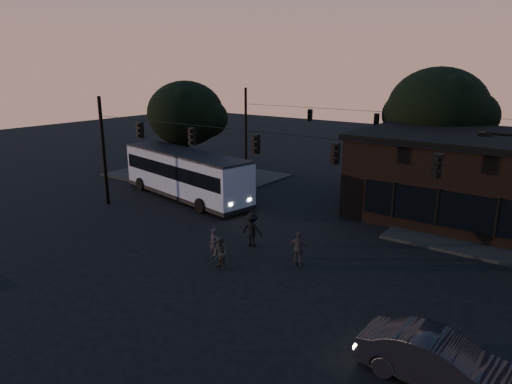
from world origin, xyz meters
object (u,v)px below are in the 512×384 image
Objects in this scene: pedestrian_b at (220,253)px; pedestrian_d at (252,229)px; building at (487,178)px; pedestrian_a at (214,244)px; car at (439,361)px; pedestrian_c at (299,249)px; bus at (185,172)px.

pedestrian_d is (-0.51, 3.25, 0.15)m from pedestrian_b.
building reaches higher than pedestrian_a.
building is 3.20× the size of car.
car is at bearing 139.15° from pedestrian_c.
building is 20.17m from bus.
building is at bearing 7.09° from car.
pedestrian_c reaches higher than pedestrian_a.
pedestrian_a is at bearing 73.66° from pedestrian_d.
car is at bearing -11.06° from pedestrian_a.
bus reaches higher than pedestrian_d.
car is (2.14, -17.73, -1.92)m from building.
bus is 12.89m from pedestrian_b.
bus reaches higher than pedestrian_a.
pedestrian_b reaches higher than pedestrian_a.
bus reaches higher than pedestrian_b.
car is 2.78× the size of pedestrian_c.
pedestrian_c is at bearing 58.60° from car.
car is at bearing 3.81° from pedestrian_b.
bus is 2.61× the size of car.
building is at bearing 32.53° from bus.
pedestrian_b is 0.92× the size of pedestrian_c.
car is at bearing -15.49° from bus.
car is 2.54× the size of pedestrian_d.
pedestrian_a is 1.00× the size of pedestrian_b.
pedestrian_a reaches higher than car.
pedestrian_d is (0.55, 2.50, 0.15)m from pedestrian_a.
pedestrian_c is at bearing 28.69° from pedestrian_a.
car is 10.96m from pedestrian_b.
pedestrian_a is (9.07, -7.16, -1.14)m from bus.
pedestrian_c is at bearing -114.17° from building.
pedestrian_b is (10.13, -7.90, -1.14)m from bus.
bus is 14.03m from pedestrian_c.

